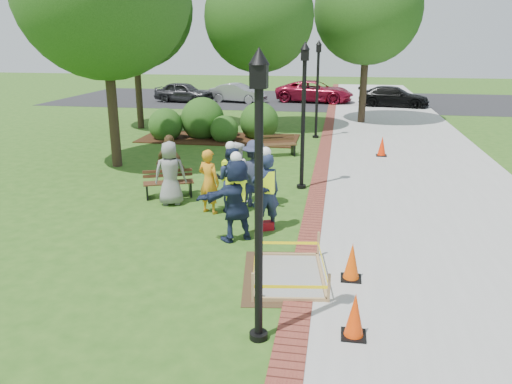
% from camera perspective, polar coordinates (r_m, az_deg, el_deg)
% --- Properties ---
extents(ground, '(100.00, 100.00, 0.00)m').
position_cam_1_polar(ground, '(10.70, -3.74, -6.88)').
color(ground, '#285116').
rests_on(ground, ground).
extents(sidewalk, '(6.00, 60.00, 0.02)m').
position_cam_1_polar(sidewalk, '(20.15, 17.08, 4.02)').
color(sidewalk, '#9E9E99').
rests_on(sidewalk, ground).
extents(brick_edging, '(0.50, 60.00, 0.03)m').
position_cam_1_polar(brick_edging, '(19.98, 7.79, 4.54)').
color(brick_edging, maroon).
rests_on(brick_edging, ground).
extents(mulch_bed, '(7.00, 3.00, 0.05)m').
position_cam_1_polar(mulch_bed, '(22.56, -4.22, 6.13)').
color(mulch_bed, '#381E0F').
rests_on(mulch_bed, ground).
extents(parking_lot, '(36.00, 12.00, 0.01)m').
position_cam_1_polar(parking_lot, '(36.82, 6.04, 10.40)').
color(parking_lot, black).
rests_on(parking_lot, ground).
extents(wet_concrete_pad, '(2.01, 2.52, 0.55)m').
position_cam_1_polar(wet_concrete_pad, '(9.56, 3.74, -8.43)').
color(wet_concrete_pad, '#47331E').
rests_on(wet_concrete_pad, ground).
extents(bench_near, '(1.47, 0.95, 0.76)m').
position_cam_1_polar(bench_near, '(14.42, -9.93, 0.37)').
color(bench_near, '#52321C').
rests_on(bench_near, ground).
extents(bench_far, '(1.53, 0.97, 0.79)m').
position_cam_1_polar(bench_far, '(19.18, 2.43, 4.87)').
color(bench_far, '#503A1B').
rests_on(bench_far, ground).
extents(cone_front, '(0.38, 0.38, 0.74)m').
position_cam_1_polar(cone_front, '(7.87, 11.20, -13.78)').
color(cone_front, black).
rests_on(cone_front, ground).
extents(cone_back, '(0.38, 0.38, 0.75)m').
position_cam_1_polar(cone_back, '(9.55, 10.89, -7.90)').
color(cone_back, black).
rests_on(cone_back, ground).
extents(cone_far, '(0.40, 0.40, 0.78)m').
position_cam_1_polar(cone_far, '(19.67, 14.20, 5.04)').
color(cone_far, black).
rests_on(cone_far, ground).
extents(toolbox, '(0.46, 0.37, 0.20)m').
position_cam_1_polar(toolbox, '(11.84, 1.01, -3.87)').
color(toolbox, maroon).
rests_on(toolbox, ground).
extents(lamp_near, '(0.28, 0.28, 4.26)m').
position_cam_1_polar(lamp_near, '(6.84, 0.32, 1.20)').
color(lamp_near, black).
rests_on(lamp_near, ground).
extents(lamp_mid, '(0.28, 0.28, 4.26)m').
position_cam_1_polar(lamp_mid, '(14.65, 5.46, 9.79)').
color(lamp_mid, black).
rests_on(lamp_mid, ground).
extents(lamp_far, '(0.28, 0.28, 4.26)m').
position_cam_1_polar(lamp_far, '(22.59, 7.05, 12.37)').
color(lamp_far, black).
rests_on(lamp_far, ground).
extents(tree_back, '(5.10, 5.10, 7.82)m').
position_cam_1_polar(tree_back, '(24.58, 0.36, 19.36)').
color(tree_back, '#3D2D1E').
rests_on(tree_back, ground).
extents(tree_right, '(5.43, 5.43, 8.39)m').
position_cam_1_polar(tree_right, '(27.26, 12.69, 19.62)').
color(tree_right, '#3D2D1E').
rests_on(tree_right, ground).
extents(tree_far, '(5.59, 5.59, 8.44)m').
position_cam_1_polar(tree_far, '(25.55, -13.88, 19.67)').
color(tree_far, '#3D2D1E').
rests_on(tree_far, ground).
extents(shrub_a, '(1.50, 1.50, 1.50)m').
position_cam_1_polar(shrub_a, '(22.77, -10.22, 5.95)').
color(shrub_a, '#1C4213').
rests_on(shrub_a, ground).
extents(shrub_b, '(1.95, 1.95, 1.95)m').
position_cam_1_polar(shrub_b, '(23.03, -6.05, 6.26)').
color(shrub_b, '#1C4213').
rests_on(shrub_b, ground).
extents(shrub_c, '(1.23, 1.23, 1.23)m').
position_cam_1_polar(shrub_c, '(21.97, -3.63, 5.78)').
color(shrub_c, '#1C4213').
rests_on(shrub_c, ground).
extents(shrub_d, '(1.74, 1.74, 1.74)m').
position_cam_1_polar(shrub_d, '(22.73, 0.37, 6.21)').
color(shrub_d, '#1C4213').
rests_on(shrub_d, ground).
extents(shrub_e, '(0.88, 0.88, 0.88)m').
position_cam_1_polar(shrub_e, '(23.13, -3.28, 6.37)').
color(shrub_e, '#1C4213').
rests_on(shrub_e, ground).
extents(casual_person_a, '(0.63, 0.49, 1.74)m').
position_cam_1_polar(casual_person_a, '(13.60, -9.77, 2.11)').
color(casual_person_a, gray).
rests_on(casual_person_a, ground).
extents(casual_person_b, '(0.63, 0.52, 1.68)m').
position_cam_1_polar(casual_person_b, '(12.81, -5.40, 1.19)').
color(casual_person_b, orange).
rests_on(casual_person_b, ground).
extents(casual_person_c, '(0.63, 0.53, 1.67)m').
position_cam_1_polar(casual_person_c, '(13.69, -2.18, 2.30)').
color(casual_person_c, white).
rests_on(casual_person_c, ground).
extents(casual_person_d, '(0.68, 0.58, 1.79)m').
position_cam_1_polar(casual_person_d, '(14.23, -9.76, 2.88)').
color(casual_person_d, brown).
rests_on(casual_person_d, ground).
extents(casual_person_e, '(0.66, 0.53, 1.81)m').
position_cam_1_polar(casual_person_e, '(13.23, -0.12, 2.08)').
color(casual_person_e, '#2B304C').
rests_on(casual_person_e, ground).
extents(hivis_worker_a, '(0.72, 0.65, 2.03)m').
position_cam_1_polar(hivis_worker_a, '(10.99, -2.24, -0.61)').
color(hivis_worker_a, '#152038').
rests_on(hivis_worker_a, ground).
extents(hivis_worker_b, '(0.70, 0.60, 2.00)m').
position_cam_1_polar(hivis_worker_b, '(11.57, 1.10, 0.26)').
color(hivis_worker_b, '#181C40').
rests_on(hivis_worker_b, ground).
extents(hivis_worker_c, '(0.60, 0.44, 1.87)m').
position_cam_1_polar(hivis_worker_c, '(12.83, -2.88, 1.68)').
color(hivis_worker_c, '#1B1B47').
rests_on(hivis_worker_c, ground).
extents(parked_car_a, '(2.66, 4.88, 1.51)m').
position_cam_1_polar(parked_car_a, '(35.87, -8.20, 10.13)').
color(parked_car_a, '#28282A').
rests_on(parked_car_a, ground).
extents(parked_car_b, '(2.87, 4.62, 1.40)m').
position_cam_1_polar(parked_car_b, '(35.43, -2.06, 10.21)').
color(parked_car_b, gray).
rests_on(parked_car_b, ground).
extents(parked_car_c, '(2.86, 5.20, 1.61)m').
position_cam_1_polar(parked_car_c, '(35.77, 6.68, 10.17)').
color(parked_car_c, maroon).
rests_on(parked_car_c, ground).
extents(parked_car_d, '(2.58, 4.60, 1.42)m').
position_cam_1_polar(parked_car_d, '(34.37, 15.38, 9.39)').
color(parked_car_d, black).
rests_on(parked_car_d, ground).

